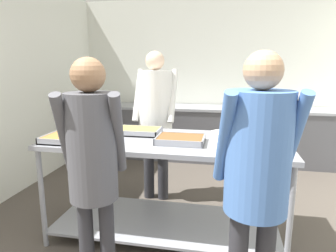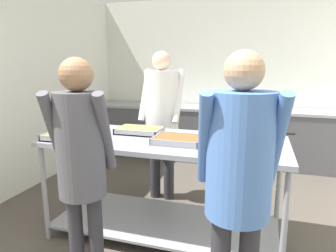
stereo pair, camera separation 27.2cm
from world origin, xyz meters
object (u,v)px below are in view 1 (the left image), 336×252
object	(u,v)px
serving_tray_roast	(181,140)
serving_tray_greens	(138,131)
plate_stack	(222,136)
guest_serving_left	(257,166)
serving_tray_vegetables	(71,139)
sauce_pan	(261,134)
cook_behind_counter	(155,111)
guest_serving_right	(92,156)
water_bottle	(251,100)

from	to	relation	value
serving_tray_roast	serving_tray_greens	bearing A→B (deg)	152.07
serving_tray_greens	serving_tray_roast	world-z (taller)	same
serving_tray_roast	plate_stack	bearing A→B (deg)	24.87
guest_serving_left	serving_tray_vegetables	bearing A→B (deg)	157.06
guest_serving_left	plate_stack	bearing A→B (deg)	102.57
serving_tray_greens	sauce_pan	xyz separation A→B (m)	(1.13, -0.00, 0.03)
serving_tray_vegetables	cook_behind_counter	world-z (taller)	cook_behind_counter
guest_serving_right	cook_behind_counter	world-z (taller)	cook_behind_counter
serving_tray_vegetables	guest_serving_right	world-z (taller)	guest_serving_right
plate_stack	cook_behind_counter	world-z (taller)	cook_behind_counter
cook_behind_counter	water_bottle	size ratio (longest dim) A/B	5.75
serving_tray_greens	water_bottle	size ratio (longest dim) A/B	1.43
serving_tray_greens	guest_serving_left	size ratio (longest dim) A/B	0.26
sauce_pan	serving_tray_greens	bearing A→B (deg)	179.83
serving_tray_greens	cook_behind_counter	distance (m)	0.61
guest_serving_right	guest_serving_left	bearing A→B (deg)	-0.41
serving_tray_roast	water_bottle	size ratio (longest dim) A/B	1.34
plate_stack	water_bottle	distance (m)	2.25
serving_tray_roast	water_bottle	bearing A→B (deg)	72.63
sauce_pan	guest_serving_right	bearing A→B (deg)	-138.11
guest_serving_left	cook_behind_counter	size ratio (longest dim) A/B	0.96
serving_tray_vegetables	serving_tray_greens	xyz separation A→B (m)	(0.48, 0.39, -0.00)
serving_tray_vegetables	water_bottle	size ratio (longest dim) A/B	1.54
serving_tray_greens	water_bottle	world-z (taller)	water_bottle
cook_behind_counter	water_bottle	distance (m)	1.93
guest_serving_right	cook_behind_counter	xyz separation A→B (m)	(0.02, 1.60, 0.04)
serving_tray_greens	guest_serving_left	distance (m)	1.43
guest_serving_right	serving_tray_roast	bearing A→B (deg)	60.36
serving_tray_greens	water_bottle	distance (m)	2.44
serving_tray_roast	cook_behind_counter	size ratio (longest dim) A/B	0.23
plate_stack	cook_behind_counter	xyz separation A→B (m)	(-0.77, 0.67, 0.10)
guest_serving_left	serving_tray_greens	bearing A→B (deg)	134.74
serving_tray_vegetables	water_bottle	world-z (taller)	water_bottle
serving_tray_roast	guest_serving_right	size ratio (longest dim) A/B	0.25
guest_serving_right	cook_behind_counter	bearing A→B (deg)	89.44
serving_tray_roast	guest_serving_right	world-z (taller)	guest_serving_right
serving_tray_greens	guest_serving_left	xyz separation A→B (m)	(1.00, -1.01, 0.07)
plate_stack	water_bottle	world-z (taller)	water_bottle
guest_serving_right	sauce_pan	bearing A→B (deg)	41.89
serving_tray_vegetables	water_bottle	xyz separation A→B (m)	(1.67, 2.52, 0.08)
plate_stack	guest_serving_left	xyz separation A→B (m)	(0.21, -0.93, 0.06)
sauce_pan	water_bottle	xyz separation A→B (m)	(0.06, 2.14, 0.05)
serving_tray_vegetables	serving_tray_roast	bearing A→B (deg)	9.07
serving_tray_greens	water_bottle	xyz separation A→B (m)	(1.19, 2.13, 0.08)
serving_tray_greens	guest_serving_left	world-z (taller)	guest_serving_left
guest_serving_right	water_bottle	size ratio (longest dim) A/B	5.43
plate_stack	guest_serving_left	world-z (taller)	guest_serving_left
guest_serving_left	guest_serving_right	xyz separation A→B (m)	(-0.99, 0.01, -0.00)
sauce_pan	guest_serving_left	distance (m)	1.02
sauce_pan	water_bottle	world-z (taller)	water_bottle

